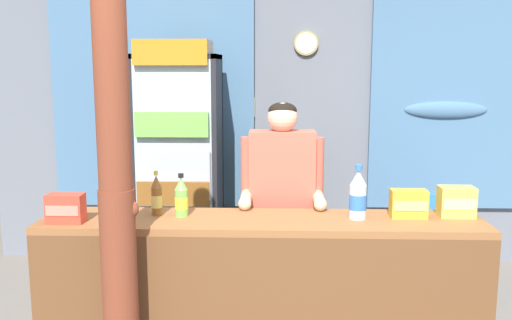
# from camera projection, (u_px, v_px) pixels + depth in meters

# --- Properties ---
(back_wall_curtained) EXTENTS (5.41, 0.22, 2.56)m
(back_wall_curtained) POSITION_uv_depth(u_px,v_px,m) (279.00, 122.00, 5.28)
(back_wall_curtained) COLOR slate
(back_wall_curtained) RESTS_ON ground
(stall_counter) EXTENTS (2.50, 0.47, 0.99)m
(stall_counter) POSITION_uv_depth(u_px,v_px,m) (261.00, 293.00, 3.16)
(stall_counter) COLOR #935B33
(stall_counter) RESTS_ON ground
(timber_post) EXTENTS (0.20, 0.18, 2.47)m
(timber_post) POSITION_uv_depth(u_px,v_px,m) (116.00, 200.00, 2.81)
(timber_post) COLOR brown
(timber_post) RESTS_ON ground
(drink_fridge) EXTENTS (0.70, 0.62, 2.04)m
(drink_fridge) POSITION_uv_depth(u_px,v_px,m) (179.00, 153.00, 4.79)
(drink_fridge) COLOR #232328
(drink_fridge) RESTS_ON ground
(bottle_shelf_rack) EXTENTS (0.48, 0.28, 1.26)m
(bottle_shelf_rack) POSITION_uv_depth(u_px,v_px,m) (280.00, 199.00, 5.10)
(bottle_shelf_rack) COLOR brown
(bottle_shelf_rack) RESTS_ON ground
(plastic_lawn_chair) EXTENTS (0.59, 0.59, 0.86)m
(plastic_lawn_chair) POSITION_uv_depth(u_px,v_px,m) (439.00, 236.00, 4.52)
(plastic_lawn_chair) COLOR #3884D6
(plastic_lawn_chair) RESTS_ON ground
(shopkeeper) EXTENTS (0.53, 0.42, 1.62)m
(shopkeeper) POSITION_uv_depth(u_px,v_px,m) (282.00, 195.00, 3.62)
(shopkeeper) COLOR #28282D
(shopkeeper) RESTS_ON ground
(soda_bottle_water) EXTENTS (0.10, 0.10, 0.31)m
(soda_bottle_water) POSITION_uv_depth(u_px,v_px,m) (358.00, 196.00, 3.17)
(soda_bottle_water) COLOR silver
(soda_bottle_water) RESTS_ON stall_counter
(soda_bottle_iced_tea) EXTENTS (0.06, 0.06, 0.26)m
(soda_bottle_iced_tea) POSITION_uv_depth(u_px,v_px,m) (157.00, 196.00, 3.25)
(soda_bottle_iced_tea) COLOR brown
(soda_bottle_iced_tea) RESTS_ON stall_counter
(soda_bottle_lime_soda) EXTENTS (0.08, 0.08, 0.25)m
(soda_bottle_lime_soda) POSITION_uv_depth(u_px,v_px,m) (181.00, 198.00, 3.23)
(soda_bottle_lime_soda) COLOR #75C64C
(soda_bottle_lime_soda) RESTS_ON stall_counter
(snack_box_choco_powder) EXTENTS (0.20, 0.11, 0.16)m
(snack_box_choco_powder) POSITION_uv_depth(u_px,v_px,m) (408.00, 204.00, 3.20)
(snack_box_choco_powder) COLOR gold
(snack_box_choco_powder) RESTS_ON stall_counter
(snack_box_instant_noodle) EXTENTS (0.20, 0.13, 0.17)m
(snack_box_instant_noodle) POSITION_uv_depth(u_px,v_px,m) (456.00, 202.00, 3.22)
(snack_box_instant_noodle) COLOR #EAD14C
(snack_box_instant_noodle) RESTS_ON stall_counter
(snack_box_crackers) EXTENTS (0.20, 0.11, 0.16)m
(snack_box_crackers) POSITION_uv_depth(u_px,v_px,m) (66.00, 208.00, 3.10)
(snack_box_crackers) COLOR #E5422D
(snack_box_crackers) RESTS_ON stall_counter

